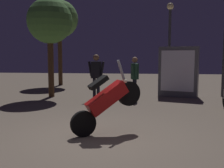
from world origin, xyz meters
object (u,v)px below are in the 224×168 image
Objects in this scene: person_bystander_far at (135,74)px; kiosk_billboard at (178,72)px; person_rider_beside at (96,73)px; motorcycle_red_foreground at (107,100)px; streetlamp_near at (170,34)px.

kiosk_billboard is at bearing -164.40° from person_bystander_far.
person_rider_beside reaches higher than person_bystander_far.
streetlamp_near reaches higher than motorcycle_red_foreground.
kiosk_billboard reaches higher than person_bystander_far.
person_bystander_far is at bearing -112.62° from streetlamp_near.
person_bystander_far is (0.48, 4.60, 0.26)m from motorcycle_red_foreground.
person_rider_beside is at bearing 70.75° from motorcycle_red_foreground.
motorcycle_red_foreground is at bearing 85.34° from kiosk_billboard.
person_rider_beside is 0.84× the size of kiosk_billboard.
person_bystander_far reaches higher than motorcycle_red_foreground.
person_rider_beside is at bearing -125.94° from streetlamp_near.
motorcycle_red_foreground is 4.44m from person_rider_beside.
streetlamp_near reaches higher than kiosk_billboard.
person_rider_beside is 5.71m from streetlamp_near.
person_bystander_far is 0.37× the size of streetlamp_near.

